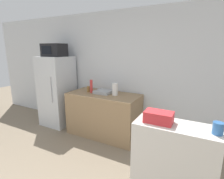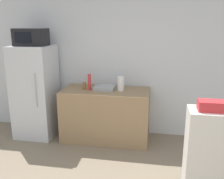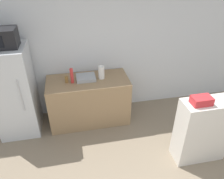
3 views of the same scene
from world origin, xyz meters
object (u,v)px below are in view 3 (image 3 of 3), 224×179
at_px(bottle_short, 66,79).
at_px(paper_towel_roll, 101,72).
at_px(bottle_tall, 72,76).
at_px(refrigerator, 14,92).
at_px(basket, 202,101).

xyz_separation_m(bottle_short, paper_towel_roll, (0.64, 0.02, 0.06)).
xyz_separation_m(bottle_tall, paper_towel_roll, (0.54, 0.05, -0.02)).
bearing_deg(paper_towel_roll, refrigerator, -178.48).
distance_m(bottle_short, basket, 2.26).
distance_m(bottle_short, paper_towel_roll, 0.64).
bearing_deg(bottle_tall, paper_towel_roll, 5.63).
height_order(refrigerator, basket, refrigerator).
height_order(bottle_short, basket, basket).
height_order(refrigerator, paper_towel_roll, refrigerator).
height_order(refrigerator, bottle_tall, refrigerator).
bearing_deg(refrigerator, paper_towel_roll, 1.52).
height_order(bottle_tall, paper_towel_roll, bottle_tall).
bearing_deg(bottle_short, basket, -35.77).
xyz_separation_m(bottle_short, basket, (1.83, -1.32, 0.18)).
height_order(refrigerator, bottle_short, refrigerator).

